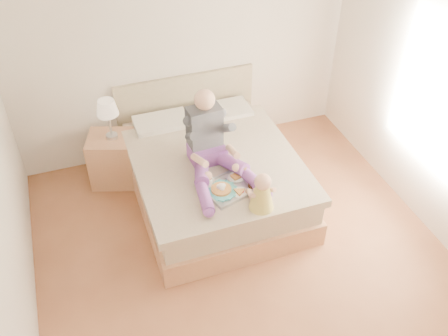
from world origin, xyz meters
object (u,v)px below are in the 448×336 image
object	(u,v)px
bed	(212,172)
nightstand	(113,159)
tray	(230,185)
adult	(211,147)
baby	(262,194)

from	to	relation	value
bed	nightstand	size ratio (longest dim) A/B	3.57
bed	tray	xyz separation A→B (m)	(-0.01, -0.63, 0.33)
nightstand	adult	size ratio (longest dim) A/B	0.59
bed	baby	world-z (taller)	baby
tray	baby	size ratio (longest dim) A/B	1.52
bed	adult	bearing A→B (deg)	-107.03
bed	adult	size ratio (longest dim) A/B	2.11
tray	baby	world-z (taller)	baby
nightstand	tray	world-z (taller)	tray
adult	baby	world-z (taller)	adult
nightstand	tray	distance (m)	1.61
bed	nightstand	bearing A→B (deg)	148.75
baby	tray	bearing A→B (deg)	116.08
bed	baby	xyz separation A→B (m)	(0.17, -0.97, 0.45)
nightstand	baby	bearing A→B (deg)	-34.93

